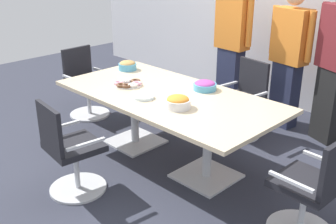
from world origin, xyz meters
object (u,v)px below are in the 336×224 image
Objects in this scene: person_standing_1 at (289,56)px; donut_platter at (128,83)px; plate_stack at (144,97)px; snack_bowl_chips_orange at (178,102)px; office_chair_2 at (69,153)px; office_chair_3 at (312,192)px; snack_bowl_cookies at (128,65)px; office_chair_1 at (86,86)px; person_standing_0 at (232,41)px; person_standing_2 at (336,61)px; office_chair_0 at (243,103)px; conference_table at (168,105)px; snack_bowl_candy_mix at (205,85)px.

donut_platter is at bearing 71.83° from person_standing_1.
snack_bowl_chips_orange is at bearing 8.19° from plate_stack.
office_chair_3 is (1.87, 0.98, 0.00)m from office_chair_2.
snack_bowl_cookies is at bearing 149.28° from plate_stack.
person_standing_0 is (1.31, 1.46, 0.59)m from office_chair_1.
person_standing_2 is at bearing 70.69° from snack_bowl_chips_orange.
person_standing_0 reaches higher than person_standing_1.
office_chair_1 is at bearing 51.04° from person_standing_0.
office_chair_2 is 2.91× the size of donut_platter.
person_standing_0 is (-2.08, 1.68, 0.59)m from office_chair_3.
office_chair_2 is at bearing 120.15° from office_chair_3.
person_standing_2 is at bearing 60.94° from plate_stack.
plate_stack is (-1.07, -1.93, -0.21)m from person_standing_2.
plate_stack is (-0.26, -1.36, 0.36)m from office_chair_0.
office_chair_1 reaches higher than plate_stack.
person_standing_2 is at bearing -173.06° from person_standing_0.
office_chair_0 is at bearing 35.49° from snack_bowl_cookies.
conference_table is 1.13m from office_chair_2.
conference_table is 1.97m from person_standing_2.
person_standing_0 is 1.02× the size of person_standing_2.
person_standing_1 is at bearing 76.30° from plate_stack.
office_chair_2 is 2.90m from person_standing_1.
office_chair_2 reaches higher than conference_table.
conference_table is at bearing 85.27° from office_chair_1.
person_standing_1 is at bearing 46.07° from snack_bowl_cookies.
snack_bowl_chips_orange is (0.33, -0.20, 0.18)m from conference_table.
office_chair_0 is at bearing 142.90° from person_standing_0.
snack_bowl_chips_orange is (-1.36, -0.09, 0.40)m from office_chair_3.
office_chair_0 is at bearing 89.71° from snack_bowl_candy_mix.
office_chair_3 is at bearing 149.37° from office_chair_0.
conference_table is at bearing 81.00° from person_standing_2.
snack_bowl_candy_mix is 0.84m from donut_platter.
office_chair_2 is at bearing 97.29° from person_standing_0.
snack_bowl_cookies is at bearing 140.51° from donut_platter.
snack_bowl_chips_orange reaches higher than snack_bowl_candy_mix.
snack_bowl_chips_orange is at bearing 92.38° from person_standing_2.
office_chair_3 reaches higher than snack_bowl_chips_orange.
person_standing_1 reaches higher than plate_stack.
office_chair_2 is at bearing -103.68° from snack_bowl_candy_mix.
person_standing_2 reaches higher than office_chair_1.
office_chair_1 is 1.94m from office_chair_2.
snack_bowl_candy_mix is at bearing 35.20° from donut_platter.
office_chair_3 is at bearing 4.76° from plate_stack.
donut_platter is at bearing 92.44° from office_chair_3.
office_chair_3 is (1.51, -1.21, 0.00)m from office_chair_0.
person_standing_2 is (1.37, 0.10, -0.02)m from person_standing_0.
person_standing_1 is at bearing 63.38° from donut_platter.
office_chair_1 and office_chair_3 have the same top height.
snack_bowl_cookies is 0.60m from donut_platter.
donut_platter is (-0.91, -1.81, -0.14)m from person_standing_1.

